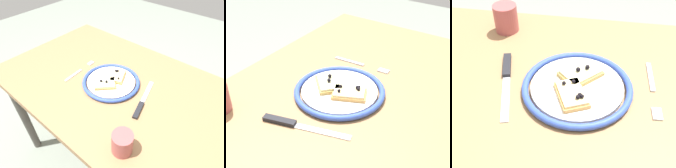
{
  "view_description": "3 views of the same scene",
  "coord_description": "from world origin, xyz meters",
  "views": [
    {
      "loc": [
        0.43,
        -0.53,
        1.32
      ],
      "look_at": [
        0.02,
        -0.05,
        0.75
      ],
      "focal_mm": 30.44,
      "sensor_mm": 36.0,
      "label": 1
    },
    {
      "loc": [
        0.61,
        0.39,
        1.25
      ],
      "look_at": [
        -0.0,
        -0.02,
        0.76
      ],
      "focal_mm": 49.16,
      "sensor_mm": 36.0,
      "label": 2
    },
    {
      "loc": [
        -0.06,
        0.51,
        1.23
      ],
      "look_at": [
        0.02,
        0.0,
        0.76
      ],
      "focal_mm": 47.92,
      "sensor_mm": 36.0,
      "label": 3
    }
  ],
  "objects": [
    {
      "name": "fork",
      "position": [
        -0.19,
        -0.05,
        0.73
      ],
      "size": [
        0.03,
        0.2,
        0.0
      ],
      "color": "#BBBBBB",
      "rests_on": "dining_table"
    },
    {
      "name": "dining_table",
      "position": [
        0.0,
        0.0,
        0.63
      ],
      "size": [
        1.13,
        0.72,
        0.72
      ],
      "color": "#936D47",
      "rests_on": "ground_plane"
    },
    {
      "name": "plate",
      "position": [
        -0.01,
        -0.02,
        0.73
      ],
      "size": [
        0.27,
        0.27,
        0.02
      ],
      "color": "white",
      "rests_on": "dining_table"
    },
    {
      "name": "knife",
      "position": [
        0.18,
        -0.04,
        0.73
      ],
      "size": [
        0.08,
        0.24,
        0.01
      ],
      "color": "silver",
      "rests_on": "dining_table"
    },
    {
      "name": "pizza_slice_far",
      "position": [
        -0.01,
        -0.06,
        0.75
      ],
      "size": [
        0.12,
        0.12,
        0.03
      ],
      "color": "tan",
      "rests_on": "plate"
    },
    {
      "name": "pizza_slice_near",
      "position": [
        -0.0,
        0.02,
        0.75
      ],
      "size": [
        0.1,
        0.11,
        0.03
      ],
      "color": "tan",
      "rests_on": "plate"
    }
  ]
}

